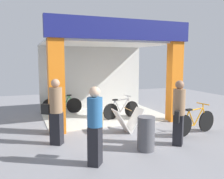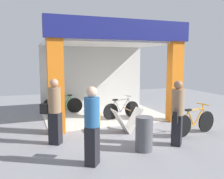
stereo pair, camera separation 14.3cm
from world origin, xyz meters
name	(u,v)px [view 1 (the left image)]	position (x,y,z in m)	size (l,w,h in m)	color
ground_plane	(121,126)	(0.00, 0.00, 0.00)	(17.32, 17.32, 0.00)	gray
shop_facade	(105,69)	(0.00, 1.61, 1.87)	(4.86, 3.56, 3.50)	beige
bicycle_inside_0	(121,109)	(0.45, 0.99, 0.35)	(1.56, 0.44, 0.87)	black
bicycle_inside_1	(62,105)	(-1.49, 2.65, 0.35)	(1.58, 0.48, 0.89)	black
bicycle_parked_0	(195,122)	(1.75, -1.58, 0.36)	(1.64, 0.45, 0.91)	black
sandwich_board_sign	(128,120)	(-0.05, -0.65, 0.37)	(0.91, 0.52, 0.74)	silver
pedestrian_0	(179,112)	(0.69, -2.17, 0.87)	(0.51, 0.51, 1.70)	black
pedestrian_1	(95,125)	(-1.68, -2.53, 0.87)	(0.50, 0.55, 1.68)	black
pedestrian_2	(56,111)	(-2.27, -0.96, 0.90)	(0.60, 0.53, 1.74)	black
trash_bin	(146,134)	(-0.28, -2.20, 0.42)	(0.43, 0.43, 0.85)	#4C4C51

